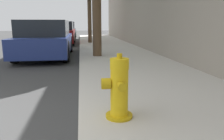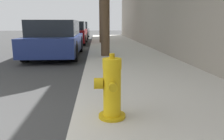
{
  "view_description": "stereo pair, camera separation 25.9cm",
  "coord_description": "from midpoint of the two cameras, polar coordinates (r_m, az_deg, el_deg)",
  "views": [
    {
      "loc": [
        2.0,
        -2.05,
        1.26
      ],
      "look_at": [
        2.52,
        1.58,
        0.48
      ],
      "focal_mm": 35.0,
      "sensor_mm": 36.0,
      "label": 1
    },
    {
      "loc": [
        2.25,
        -2.07,
        1.26
      ],
      "look_at": [
        2.52,
        1.58,
        0.48
      ],
      "focal_mm": 35.0,
      "sensor_mm": 36.0,
      "label": 2
    }
  ],
  "objects": [
    {
      "name": "parked_car_far",
      "position": [
        19.6,
        -12.63,
        10.08
      ],
      "size": [
        1.88,
        4.53,
        1.42
      ],
      "color": "#4C5156",
      "rests_on": "ground_plane"
    },
    {
      "name": "fire_hydrant",
      "position": [
        2.57,
        -1.15,
        -5.03
      ],
      "size": [
        0.37,
        0.39,
        0.77
      ],
      "color": "#C39C11",
      "rests_on": "sidewalk_slab"
    },
    {
      "name": "parked_car_near",
      "position": [
        8.79,
        -17.68,
        7.65
      ],
      "size": [
        1.83,
        4.32,
        1.38
      ],
      "color": "navy",
      "rests_on": "ground_plane"
    },
    {
      "name": "sidewalk_slab",
      "position": [
        2.69,
        21.48,
        -14.95
      ],
      "size": [
        2.88,
        40.0,
        0.15
      ],
      "color": "beige",
      "rests_on": "ground_plane"
    },
    {
      "name": "parked_car_mid",
      "position": [
        14.17,
        -13.92,
        9.31
      ],
      "size": [
        1.77,
        4.02,
        1.39
      ],
      "color": "maroon",
      "rests_on": "ground_plane"
    }
  ]
}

